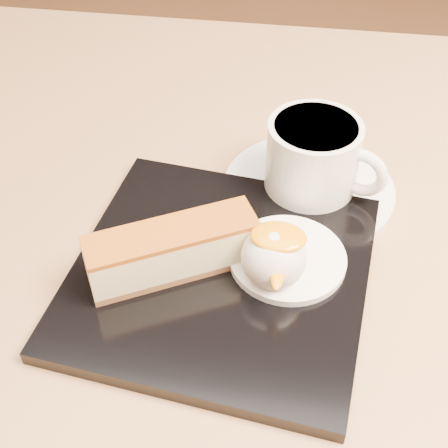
% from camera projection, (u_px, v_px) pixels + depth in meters
% --- Properties ---
extents(table, '(0.80, 0.80, 0.72)m').
position_uv_depth(table, '(249.00, 368.00, 0.61)').
color(table, black).
rests_on(table, ground).
extents(dessert_plate, '(0.25, 0.25, 0.01)m').
position_uv_depth(dessert_plate, '(220.00, 274.00, 0.48)').
color(dessert_plate, black).
rests_on(dessert_plate, table).
extents(cheesecake, '(0.13, 0.09, 0.04)m').
position_uv_depth(cheesecake, '(172.00, 250.00, 0.46)').
color(cheesecake, brown).
rests_on(cheesecake, dessert_plate).
extents(cream_smear, '(0.09, 0.09, 0.01)m').
position_uv_depth(cream_smear, '(288.00, 258.00, 0.48)').
color(cream_smear, white).
rests_on(cream_smear, dessert_plate).
extents(ice_cream_scoop, '(0.05, 0.05, 0.05)m').
position_uv_depth(ice_cream_scoop, '(274.00, 257.00, 0.45)').
color(ice_cream_scoop, white).
rests_on(ice_cream_scoop, cream_smear).
extents(mango_sauce, '(0.04, 0.03, 0.01)m').
position_uv_depth(mango_sauce, '(278.00, 237.00, 0.44)').
color(mango_sauce, orange).
rests_on(mango_sauce, ice_cream_scoop).
extents(mint_sprig, '(0.03, 0.02, 0.00)m').
position_uv_depth(mint_sprig, '(253.00, 228.00, 0.50)').
color(mint_sprig, '#2A813B').
rests_on(mint_sprig, cream_smear).
extents(saucer, '(0.15, 0.15, 0.01)m').
position_uv_depth(saucer, '(308.00, 190.00, 0.55)').
color(saucer, white).
rests_on(saucer, table).
extents(coffee_cup, '(0.10, 0.08, 0.06)m').
position_uv_depth(coffee_cup, '(315.00, 156.00, 0.52)').
color(coffee_cup, white).
rests_on(coffee_cup, saucer).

